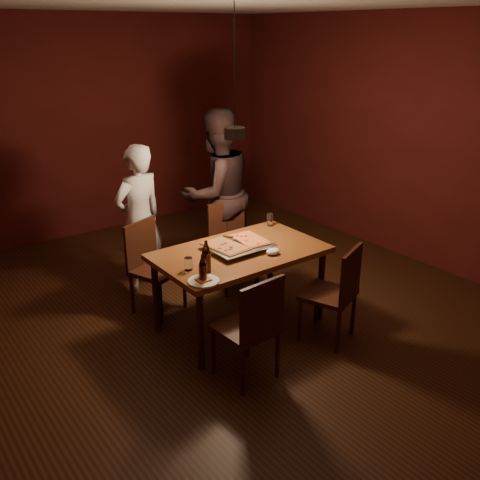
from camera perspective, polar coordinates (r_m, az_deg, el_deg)
room_shell at (r=4.78m, az=-0.56°, el=7.19°), size 6.00×6.00×6.00m
dining_table at (r=4.79m, az=0.00°, el=-1.93°), size 1.50×0.90×0.75m
chair_far_left at (r=5.21m, az=-9.60°, el=-1.93°), size 0.54×0.54×0.49m
chair_far_right at (r=5.66m, az=-1.00°, el=0.31°), size 0.49×0.49×0.49m
chair_near_left at (r=4.08m, az=1.35°, el=-8.56°), size 0.45×0.45×0.49m
chair_near_right at (r=4.67m, az=10.41°, el=-4.83°), size 0.55×0.55×0.49m
pizza_tray at (r=4.78m, az=-0.21°, el=-0.70°), size 0.58×0.49×0.05m
pizza_meat at (r=4.71m, az=-1.54°, el=-0.65°), size 0.29×0.43×0.02m
pizza_cheese at (r=4.86m, az=1.03°, el=0.09°), size 0.27×0.40×0.02m
spatula at (r=4.79m, az=-0.30°, el=-0.19°), size 0.12×0.25×0.04m
beer_bottle_a at (r=4.14m, az=-4.00°, el=-3.05°), size 0.06×0.06×0.23m
beer_bottle_b at (r=4.29m, az=-3.61°, el=-1.80°), size 0.07×0.07×0.27m
water_glass_left at (r=4.38m, az=-5.52°, el=-2.54°), size 0.07×0.07×0.11m
water_glass_right at (r=5.35m, az=3.21°, el=2.18°), size 0.06×0.06×0.13m
plate_slice at (r=4.18m, az=-3.91°, el=-4.38°), size 0.25×0.25×0.03m
napkin at (r=4.68m, az=3.53°, el=-1.23°), size 0.13×0.10×0.05m
diner_white at (r=5.57m, az=-10.72°, el=2.20°), size 0.62×0.47×1.55m
diner_dark at (r=5.84m, az=-2.50°, el=4.94°), size 0.93×0.74×1.84m
pendant_lamp at (r=4.71m, az=-0.57°, el=11.45°), size 0.18×0.18×1.10m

